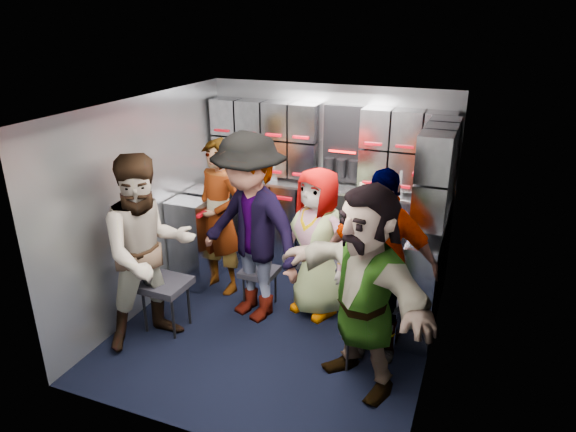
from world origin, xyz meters
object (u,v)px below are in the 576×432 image
at_px(jump_seat_mid_right, 379,300).
at_px(attendant_arc_b, 250,229).
at_px(attendant_arc_a, 149,252).
at_px(attendant_arc_c, 317,243).
at_px(attendant_arc_e, 364,290).
at_px(jump_seat_near_right, 366,332).
at_px(jump_seat_near_left, 165,287).
at_px(jump_seat_mid_left, 259,274).
at_px(attendant_arc_d, 378,265).
at_px(attendant_standing, 219,218).
at_px(jump_seat_center, 322,263).

xyz_separation_m(jump_seat_mid_right, attendant_arc_b, (-1.24, -0.05, 0.52)).
xyz_separation_m(attendant_arc_a, attendant_arc_c, (1.21, 0.99, -0.13)).
relative_size(attendant_arc_b, attendant_arc_e, 1.09).
height_order(jump_seat_near_right, attendant_arc_b, attendant_arc_b).
bearing_deg(attendant_arc_a, attendant_arc_e, -50.77).
height_order(jump_seat_near_left, attendant_arc_e, attendant_arc_e).
bearing_deg(jump_seat_mid_left, jump_seat_near_left, -133.16).
distance_m(jump_seat_near_left, jump_seat_mid_left, 0.95).
relative_size(jump_seat_mid_left, attendant_arc_e, 0.24).
distance_m(jump_seat_mid_right, attendant_arc_d, 0.48).
bearing_deg(jump_seat_mid_right, attendant_arc_d, -90.00).
bearing_deg(jump_seat_mid_right, attendant_arc_e, -90.55).
height_order(jump_seat_mid_left, jump_seat_mid_right, jump_seat_mid_right).
bearing_deg(attendant_arc_c, jump_seat_near_left, -125.04).
bearing_deg(attendant_arc_e, attendant_standing, -175.50).
bearing_deg(attendant_arc_b, attendant_standing, 165.65).
distance_m(jump_seat_mid_right, attendant_arc_c, 0.80).
xyz_separation_m(jump_seat_center, attendant_arc_b, (-0.57, -0.48, 0.48)).
height_order(jump_seat_mid_left, attendant_arc_d, attendant_arc_d).
relative_size(jump_seat_near_left, attendant_arc_e, 0.29).
height_order(jump_seat_mid_left, jump_seat_center, jump_seat_center).
bearing_deg(attendant_arc_e, attendant_arc_b, -172.65).
bearing_deg(attendant_arc_e, jump_seat_near_left, -149.58).
relative_size(attendant_standing, attendant_arc_d, 0.98).
bearing_deg(jump_seat_near_right, attendant_arc_c, 133.70).
height_order(attendant_arc_a, attendant_arc_d, attendant_arc_a).
relative_size(jump_seat_mid_right, attendant_arc_a, 0.26).
bearing_deg(attendant_arc_c, attendant_arc_a, -119.54).
distance_m(jump_seat_near_left, attendant_arc_a, 0.47).
distance_m(jump_seat_near_right, attendant_arc_a, 1.98).
bearing_deg(attendant_arc_c, jump_seat_mid_right, 1.56).
xyz_separation_m(attendant_standing, attendant_arc_b, (0.53, -0.36, 0.10)).
relative_size(attendant_arc_c, attendant_arc_d, 0.89).
relative_size(attendant_arc_b, attendant_arc_c, 1.23).
height_order(attendant_arc_a, attendant_arc_c, attendant_arc_a).
xyz_separation_m(jump_seat_center, attendant_arc_c, (0.00, -0.18, 0.31)).
height_order(jump_seat_near_left, jump_seat_center, jump_seat_center).
relative_size(jump_seat_mid_right, attendant_arc_c, 0.30).
bearing_deg(jump_seat_mid_right, attendant_standing, 170.17).
relative_size(attendant_arc_a, attendant_arc_d, 1.04).
relative_size(attendant_arc_d, attendant_arc_e, 1.00).
bearing_deg(attendant_standing, jump_seat_near_right, -5.29).
distance_m(jump_seat_mid_left, attendant_arc_c, 0.69).
bearing_deg(attendant_arc_b, attendant_arc_d, 14.16).
relative_size(jump_seat_mid_left, attendant_arc_b, 0.22).
xyz_separation_m(jump_seat_near_right, attendant_arc_b, (-1.24, 0.41, 0.57)).
bearing_deg(jump_seat_mid_left, jump_seat_mid_right, -5.79).
height_order(attendant_arc_d, attendant_arc_e, attendant_arc_e).
bearing_deg(jump_seat_mid_right, jump_seat_near_right, -90.76).
relative_size(attendant_arc_a, attendant_arc_e, 1.04).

